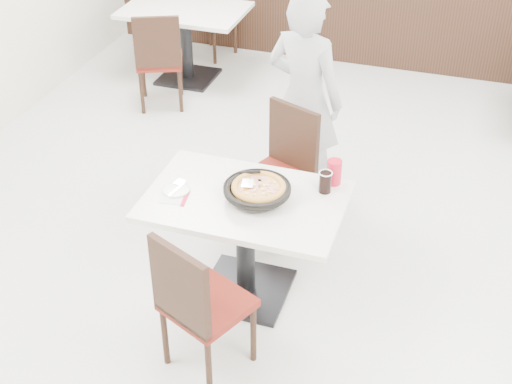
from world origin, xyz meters
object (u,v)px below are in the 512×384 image
(bg_chair_left_far, at_px, (212,13))
(side_plate, at_px, (176,190))
(diner_person, at_px, (304,99))
(chair_far, at_px, (276,176))
(bg_table_left, at_px, (186,44))
(bg_chair_left_near, at_px, (159,58))
(pizza, at_px, (259,190))
(red_cup, at_px, (334,172))
(main_table, at_px, (246,247))
(pizza_pan, at_px, (257,193))
(cola_glass, at_px, (325,183))
(chair_near, at_px, (208,301))

(bg_chair_left_far, bearing_deg, side_plate, 126.77)
(diner_person, bearing_deg, chair_far, 99.07)
(bg_table_left, relative_size, bg_chair_left_near, 1.26)
(pizza, xyz_separation_m, diner_person, (-0.04, 1.21, 0.02))
(red_cup, bearing_deg, bg_chair_left_far, 122.64)
(main_table, bearing_deg, pizza, 20.14)
(main_table, xyz_separation_m, red_cup, (0.47, 0.33, 0.45))
(bg_chair_left_far, bearing_deg, pizza_pan, 134.04)
(cola_glass, bearing_deg, pizza_pan, -151.22)
(bg_table_left, bearing_deg, bg_chair_left_far, 88.17)
(chair_far, xyz_separation_m, cola_glass, (0.45, -0.48, 0.34))
(chair_far, xyz_separation_m, diner_person, (0.05, 0.54, 0.35))
(red_cup, bearing_deg, bg_table_left, 129.11)
(main_table, xyz_separation_m, bg_table_left, (-1.63, 2.91, 0.00))
(pizza_pan, relative_size, red_cup, 2.19)
(side_plate, distance_m, red_cup, 0.98)
(bg_chair_left_far, bearing_deg, pizza, 134.19)
(cola_glass, bearing_deg, chair_far, 133.15)
(pizza, height_order, side_plate, pizza)
(chair_near, bearing_deg, chair_far, 114.69)
(main_table, bearing_deg, diner_person, 88.30)
(chair_near, distance_m, pizza_pan, 0.73)
(chair_far, distance_m, cola_glass, 0.74)
(chair_near, xyz_separation_m, chair_far, (-0.01, 1.34, 0.00))
(chair_far, bearing_deg, bg_table_left, -31.11)
(side_plate, xyz_separation_m, diner_person, (0.46, 1.30, 0.07))
(red_cup, xyz_separation_m, bg_chair_left_far, (-2.08, 3.24, -0.35))
(chair_near, relative_size, chair_far, 1.00)
(bg_table_left, xyz_separation_m, bg_chair_left_near, (-0.01, -0.61, 0.10))
(chair_near, xyz_separation_m, side_plate, (-0.42, 0.58, 0.28))
(bg_chair_left_far, bearing_deg, cola_glass, 140.18)
(red_cup, relative_size, bg_chair_left_near, 0.17)
(pizza, distance_m, side_plate, 0.51)
(red_cup, bearing_deg, bg_chair_left_near, 136.94)
(diner_person, bearing_deg, bg_table_left, -30.88)
(pizza_pan, xyz_separation_m, red_cup, (0.40, 0.31, 0.04))
(side_plate, height_order, bg_chair_left_near, bg_chair_left_near)
(diner_person, distance_m, bg_chair_left_near, 2.02)
(pizza_pan, bearing_deg, red_cup, 38.02)
(main_table, height_order, diner_person, diner_person)
(side_plate, relative_size, bg_chair_left_far, 0.18)
(chair_near, relative_size, side_plate, 5.61)
(red_cup, bearing_deg, diner_person, 115.48)
(chair_near, relative_size, bg_chair_left_near, 1.00)
(chair_near, height_order, red_cup, chair_near)
(red_cup, bearing_deg, main_table, -145.02)
(side_plate, distance_m, bg_chair_left_far, 3.83)
(chair_near, bearing_deg, bg_chair_left_near, 143.43)
(red_cup, bearing_deg, pizza_pan, -141.98)
(pizza, bearing_deg, chair_near, -96.89)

